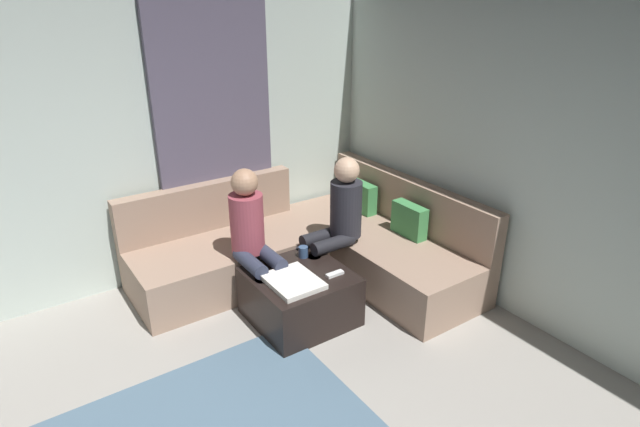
{
  "coord_description": "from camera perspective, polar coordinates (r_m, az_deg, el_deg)",
  "views": [
    {
      "loc": [
        1.51,
        -0.51,
        2.5
      ],
      "look_at": [
        -1.63,
        1.63,
        0.85
      ],
      "focal_mm": 29.06,
      "sensor_mm": 36.0,
      "label": 1
    }
  ],
  "objects": [
    {
      "name": "person_on_couch_side",
      "position": [
        4.25,
        -7.39,
        -2.42
      ],
      "size": [
        0.6,
        0.3,
        1.2
      ],
      "rotation": [
        0.0,
        0.0,
        -1.57
      ],
      "color": "#2D3347",
      "rests_on": "ground_plane"
    },
    {
      "name": "ottoman",
      "position": [
        4.26,
        -2.26,
        -9.09
      ],
      "size": [
        0.76,
        0.76,
        0.42
      ],
      "primitive_type": "cube",
      "color": "black",
      "rests_on": "ground_plane"
    },
    {
      "name": "wall_back",
      "position": [
        3.94,
        30.56,
        3.15
      ],
      "size": [
        6.0,
        0.12,
        2.7
      ],
      "primitive_type": "cube",
      "color": "silver",
      "rests_on": "ground_plane"
    },
    {
      "name": "person_on_couch_back",
      "position": [
        4.52,
        1.87,
        -0.62
      ],
      "size": [
        0.3,
        0.6,
        1.2
      ],
      "rotation": [
        0.0,
        0.0,
        3.14
      ],
      "color": "black",
      "rests_on": "ground_plane"
    },
    {
      "name": "coffee_mug",
      "position": [
        4.37,
        -1.86,
        -4.25
      ],
      "size": [
        0.08,
        0.08,
        0.1
      ],
      "primitive_type": "cylinder",
      "color": "#334C72",
      "rests_on": "ottoman"
    },
    {
      "name": "curtain_panel",
      "position": [
        4.88,
        -11.41,
        8.14
      ],
      "size": [
        0.06,
        1.1,
        2.5
      ],
      "primitive_type": "cube",
      "color": "#595166",
      "rests_on": "ground_plane"
    },
    {
      "name": "folded_blanket",
      "position": [
        4.01,
        -3.01,
        -7.47
      ],
      "size": [
        0.44,
        0.36,
        0.04
      ],
      "primitive_type": "cube",
      "color": "white",
      "rests_on": "ottoman"
    },
    {
      "name": "wall_left",
      "position": [
        4.62,
        -26.98,
        6.5
      ],
      "size": [
        0.12,
        6.0,
        2.7
      ],
      "primitive_type": "cube",
      "color": "silver",
      "rests_on": "ground_plane"
    },
    {
      "name": "sectional_couch",
      "position": [
        4.85,
        -0.59,
        -3.77
      ],
      "size": [
        2.1,
        2.55,
        0.87
      ],
      "color": "#9E7F6B",
      "rests_on": "ground_plane"
    },
    {
      "name": "game_remote",
      "position": [
        4.12,
        1.64,
        -6.68
      ],
      "size": [
        0.05,
        0.15,
        0.02
      ],
      "primitive_type": "cube",
      "color": "white",
      "rests_on": "ottoman"
    }
  ]
}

